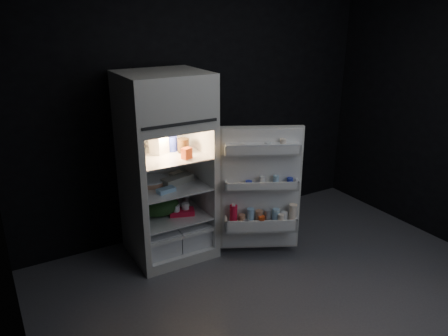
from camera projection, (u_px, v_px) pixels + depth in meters
floor at (297, 303)px, 3.62m from camera, size 4.00×3.40×0.00m
wall_back at (200, 105)px, 4.53m from camera, size 4.00×0.00×2.70m
wall_left at (3, 207)px, 2.21m from camera, size 0.00×3.40×2.70m
refrigerator at (165, 161)px, 4.09m from camera, size 0.76×0.71×1.78m
fridge_door at (261, 192)px, 4.08m from camera, size 0.73×0.50×1.22m
milk_jug at (159, 141)px, 4.03m from camera, size 0.18×0.18×0.24m
mayo_jar at (172, 144)px, 4.11m from camera, size 0.11×0.11×0.14m
jam_jar at (183, 145)px, 4.08m from camera, size 0.12×0.12×0.13m
amber_bottle at (140, 143)px, 3.99m from camera, size 0.10×0.10×0.22m
small_carton at (187, 153)px, 3.91m from camera, size 0.10×0.09×0.10m
egg_carton at (178, 180)px, 4.16m from camera, size 0.33×0.19×0.07m
pie at (151, 181)px, 4.16m from camera, size 0.40×0.40×0.04m
flat_package at (166, 190)px, 3.96m from camera, size 0.18×0.11×0.04m
wrapped_pkg at (178, 175)px, 4.30m from camera, size 0.16×0.14×0.05m
produce_bag at (160, 205)px, 4.18m from camera, size 0.41×0.36×0.20m
yogurt_tray at (182, 212)px, 4.21m from camera, size 0.26×0.20×0.05m
small_can_red at (175, 201)px, 4.39m from camera, size 0.08×0.08×0.09m
small_can_silver at (186, 200)px, 4.42m from camera, size 0.08×0.08×0.09m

